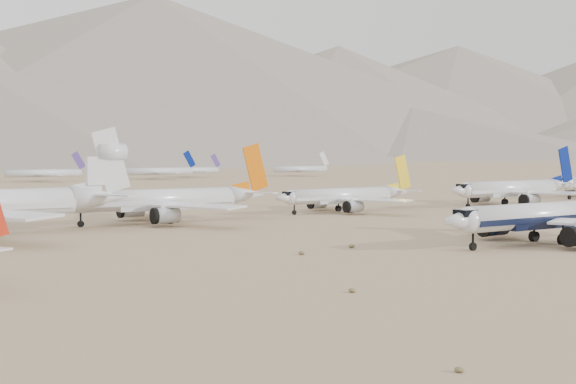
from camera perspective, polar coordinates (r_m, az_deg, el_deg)
name	(u,v)px	position (r m, az deg, el deg)	size (l,w,h in m)	color
ground	(513,251)	(130.94, 15.68, -4.03)	(7000.00, 7000.00, 0.00)	#8C6E51
main_airliner	(551,216)	(143.39, 18.21, -1.60)	(47.93, 46.82, 16.92)	silver
row2_navy_widebody	(515,189)	(235.83, 15.83, 0.21)	(47.90, 46.84, 17.04)	silver
row2_gold_tail	(346,196)	(204.78, 4.17, -0.28)	(41.00, 40.09, 14.60)	silver
row2_orange_tail	(166,200)	(176.55, -8.66, -0.57)	(48.87, 47.80, 17.43)	silver
foothills	(201,119)	(1340.17, -6.20, 5.18)	(4637.50, 1395.00, 155.00)	slate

